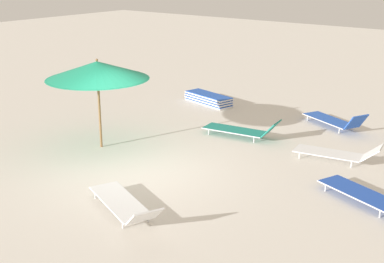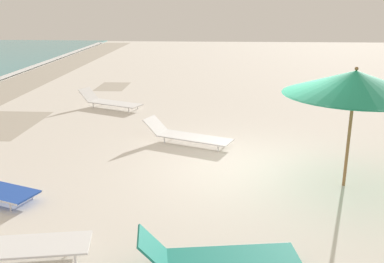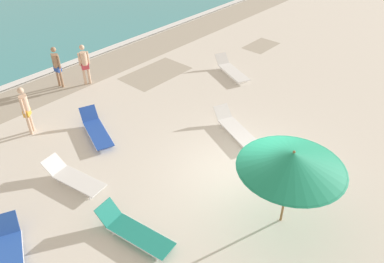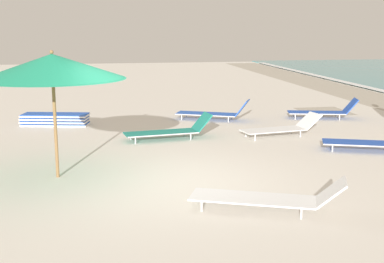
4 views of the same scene
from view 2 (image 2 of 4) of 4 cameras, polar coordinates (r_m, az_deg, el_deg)
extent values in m
cube|color=silver|center=(9.33, 7.82, -5.47)|extent=(60.00, 60.00, 0.16)
cube|color=#AFA492|center=(13.65, -23.71, 0.87)|extent=(3.05, 1.79, 0.00)
cube|color=#AFA492|center=(18.45, -10.55, 5.92)|extent=(1.92, 1.20, 0.00)
cylinder|color=olive|center=(8.62, 20.20, -0.54)|extent=(0.06, 0.06, 2.04)
cone|color=#1E936B|center=(8.38, 20.91, 6.12)|extent=(2.61, 2.61, 0.45)
cylinder|color=#166E50|center=(8.42, 20.76, 4.71)|extent=(2.54, 2.54, 0.01)
sphere|color=olive|center=(8.35, 21.09, 7.82)|extent=(0.07, 0.07, 0.07)
cube|color=white|center=(10.72, 0.40, -0.84)|extent=(1.29, 1.98, 0.03)
cylinder|color=silver|center=(10.47, -0.31, -1.29)|extent=(0.76, 1.75, 0.03)
cylinder|color=silver|center=(10.98, 1.08, -0.41)|extent=(0.76, 1.75, 0.03)
cube|color=white|center=(11.20, -4.91, 0.85)|extent=(0.70, 0.62, 0.39)
cylinder|color=silver|center=(10.25, 3.50, -2.29)|extent=(0.03, 0.03, 0.16)
cylinder|color=silver|center=(10.70, 4.56, -1.47)|extent=(0.03, 0.03, 0.16)
cylinder|color=silver|center=(10.87, -3.69, -1.16)|extent=(0.03, 0.03, 0.16)
cylinder|color=silver|center=(11.29, -2.41, -0.43)|extent=(0.03, 0.03, 0.16)
cylinder|color=silver|center=(8.86, -23.72, -6.28)|extent=(0.67, 1.72, 0.03)
cylinder|color=silver|center=(8.07, -23.04, -9.22)|extent=(0.03, 0.03, 0.16)
cylinder|color=silver|center=(8.39, -20.52, -7.93)|extent=(0.03, 0.03, 0.16)
cube|color=white|center=(14.59, -10.22, 3.72)|extent=(1.32, 1.96, 0.03)
cylinder|color=silver|center=(14.36, -10.94, 3.47)|extent=(0.80, 1.72, 0.03)
cylinder|color=silver|center=(14.82, -9.51, 3.97)|extent=(0.80, 1.72, 0.03)
cube|color=white|center=(15.26, -13.65, 4.83)|extent=(0.70, 0.61, 0.41)
cylinder|color=silver|center=(13.99, -8.45, 2.83)|extent=(0.03, 0.03, 0.16)
cylinder|color=silver|center=(14.39, -7.27, 3.28)|extent=(0.03, 0.03, 0.16)
cylinder|color=silver|center=(14.87, -13.04, 3.43)|extent=(0.03, 0.03, 0.16)
cylinder|color=silver|center=(15.25, -11.81, 3.84)|extent=(0.03, 0.03, 0.16)
cube|color=#1E8475|center=(5.97, 5.50, -16.51)|extent=(0.84, 1.83, 0.03)
cylinder|color=silver|center=(6.22, 4.99, -15.00)|extent=(0.28, 1.75, 0.03)
cube|color=#1E8475|center=(5.78, -5.25, -15.31)|extent=(0.62, 0.46, 0.43)
cylinder|color=silver|center=(6.37, 11.37, -15.43)|extent=(0.03, 0.03, 0.16)
cylinder|color=silver|center=(6.16, -1.53, -16.31)|extent=(0.03, 0.03, 0.16)
cube|color=white|center=(6.60, -20.61, -14.06)|extent=(0.87, 1.69, 0.03)
cylinder|color=silver|center=(6.36, -21.25, -15.43)|extent=(0.31, 1.60, 0.03)
cylinder|color=silver|center=(6.85, -20.03, -12.79)|extent=(0.31, 1.60, 0.03)
cylinder|color=silver|center=(6.31, -15.30, -16.08)|extent=(0.03, 0.03, 0.16)
cylinder|color=silver|center=(6.74, -14.67, -13.73)|extent=(0.03, 0.03, 0.16)
camera|label=1|loc=(18.46, -21.82, 19.61)|focal=50.00mm
camera|label=3|loc=(6.80, 93.04, 38.75)|focal=35.00mm
camera|label=4|loc=(17.77, 9.29, 14.59)|focal=50.00mm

